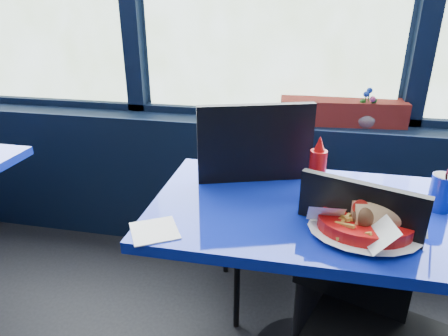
% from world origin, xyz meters
% --- Properties ---
extents(window_sill, '(5.00, 0.26, 0.80)m').
position_xyz_m(window_sill, '(0.00, 2.87, 0.40)').
color(window_sill, black).
rests_on(window_sill, ground).
extents(near_table, '(1.20, 0.70, 0.75)m').
position_xyz_m(near_table, '(0.30, 2.00, 0.57)').
color(near_table, black).
rests_on(near_table, ground).
extents(chair_near_front, '(0.53, 0.53, 0.91)m').
position_xyz_m(chair_near_front, '(0.45, 1.77, 0.53)').
color(chair_near_front, black).
rests_on(chair_near_front, ground).
extents(chair_near_back, '(0.61, 0.61, 1.06)m').
position_xyz_m(chair_near_back, '(0.08, 2.31, 0.61)').
color(chair_near_back, black).
rests_on(chair_near_back, ground).
extents(planter_box, '(0.67, 0.22, 0.13)m').
position_xyz_m(planter_box, '(0.42, 2.90, 0.87)').
color(planter_box, maroon).
rests_on(planter_box, window_sill).
extents(flower_vase, '(0.10, 0.11, 0.21)m').
position_xyz_m(flower_vase, '(0.54, 2.85, 0.86)').
color(flower_vase, silver).
rests_on(flower_vase, window_sill).
extents(food_basket, '(0.36, 0.36, 0.11)m').
position_xyz_m(food_basket, '(0.44, 1.85, 0.79)').
color(food_basket, '#BB0D0C').
rests_on(food_basket, near_table).
extents(ketchup_bottle, '(0.06, 0.06, 0.23)m').
position_xyz_m(ketchup_bottle, '(0.28, 2.10, 0.85)').
color(ketchup_bottle, '#BB0D0C').
rests_on(ketchup_bottle, near_table).
extents(soda_cup, '(0.08, 0.08, 0.27)m').
position_xyz_m(soda_cup, '(0.71, 2.07, 0.82)').
color(soda_cup, '#0D2099').
rests_on(soda_cup, near_table).
extents(napkin, '(0.20, 0.20, 0.00)m').
position_xyz_m(napkin, '(-0.22, 1.73, 0.75)').
color(napkin, white).
rests_on(napkin, near_table).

